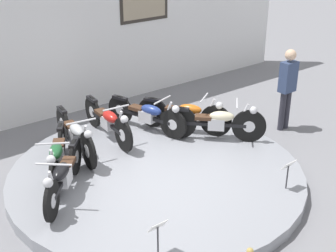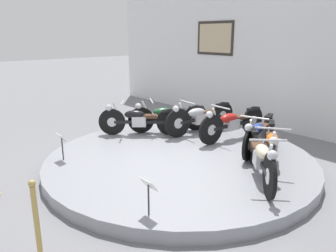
# 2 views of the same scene
# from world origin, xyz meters

# --- Properties ---
(ground_plane) EXTENTS (60.00, 60.00, 0.00)m
(ground_plane) POSITION_xyz_m (0.00, 0.00, 0.00)
(ground_plane) COLOR slate
(display_platform) EXTENTS (5.15, 5.15, 0.21)m
(display_platform) POSITION_xyz_m (0.00, 0.00, 0.10)
(display_platform) COLOR gray
(display_platform) RESTS_ON ground_plane
(back_wall) EXTENTS (14.00, 0.22, 4.33)m
(back_wall) POSITION_xyz_m (0.00, 3.80, 2.17)
(back_wall) COLOR white
(back_wall) RESTS_ON ground_plane
(motorcycle_black) EXTENTS (1.36, 1.50, 0.79)m
(motorcycle_black) POSITION_xyz_m (-1.64, 0.23, 0.59)
(motorcycle_black) COLOR black
(motorcycle_black) RESTS_ON display_platform
(motorcycle_green) EXTENTS (1.08, 1.71, 0.79)m
(motorcycle_green) POSITION_xyz_m (-1.42, 0.91, 0.59)
(motorcycle_green) COLOR black
(motorcycle_green) RESTS_ON display_platform
(motorcycle_silver) EXTENTS (0.54, 2.01, 0.81)m
(motorcycle_silver) POSITION_xyz_m (-0.81, 1.40, 0.61)
(motorcycle_silver) COLOR black
(motorcycle_silver) RESTS_ON display_platform
(motorcycle_red) EXTENTS (0.54, 2.00, 0.80)m
(motorcycle_red) POSITION_xyz_m (-0.00, 1.58, 0.60)
(motorcycle_red) COLOR black
(motorcycle_red) RESTS_ON display_platform
(motorcycle_blue) EXTENTS (0.71, 1.89, 0.78)m
(motorcycle_blue) POSITION_xyz_m (0.82, 1.40, 0.58)
(motorcycle_blue) COLOR black
(motorcycle_blue) RESTS_ON display_platform
(motorcycle_orange) EXTENTS (1.12, 1.72, 0.80)m
(motorcycle_orange) POSITION_xyz_m (1.41, 0.91, 0.60)
(motorcycle_orange) COLOR black
(motorcycle_orange) RESTS_ON display_platform
(motorcycle_cream) EXTENTS (1.45, 1.48, 0.81)m
(motorcycle_cream) POSITION_xyz_m (1.64, 0.23, 0.60)
(motorcycle_cream) COLOR black
(motorcycle_cream) RESTS_ON display_platform
(info_placard_front_left) EXTENTS (0.26, 0.11, 0.51)m
(info_placard_front_left) POSITION_xyz_m (-1.31, -1.80, 0.57)
(info_placard_front_left) COLOR #333338
(info_placard_front_left) RESTS_ON display_platform
(info_placard_front_centre) EXTENTS (0.26, 0.11, 0.51)m
(info_placard_front_centre) POSITION_xyz_m (1.31, -1.80, 0.57)
(info_placard_front_centre) COLOR #333338
(info_placard_front_centre) RESTS_ON display_platform
(stanchion_post_right_of_entry) EXTENTS (0.28, 0.28, 1.02)m
(stanchion_post_right_of_entry) POSITION_xyz_m (1.06, -3.14, 0.34)
(stanchion_post_right_of_entry) COLOR tan
(stanchion_post_right_of_entry) RESTS_ON ground_plane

